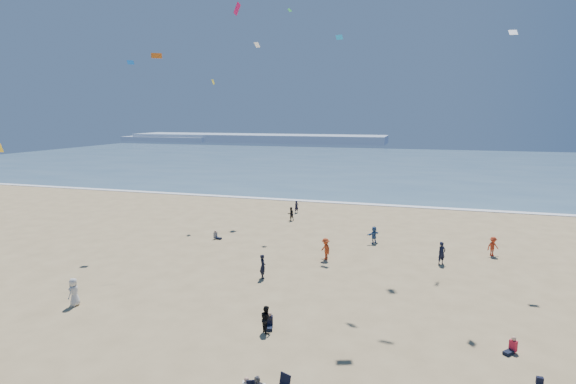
% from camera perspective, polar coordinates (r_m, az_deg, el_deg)
% --- Properties ---
extents(ocean, '(220.00, 100.00, 0.06)m').
position_cam_1_polar(ocean, '(108.80, 12.09, 3.49)').
color(ocean, '#476B84').
rests_on(ocean, ground).
extents(surf_line, '(220.00, 1.20, 0.08)m').
position_cam_1_polar(surf_line, '(59.57, 8.27, -1.45)').
color(surf_line, white).
rests_on(surf_line, ground).
extents(headland_far, '(110.00, 20.00, 3.20)m').
position_cam_1_polar(headland_far, '(195.42, -4.00, 6.84)').
color(headland_far, '#7A8EA8').
rests_on(headland_far, ground).
extents(headland_near, '(40.00, 14.00, 2.00)m').
position_cam_1_polar(headland_near, '(208.45, -14.92, 6.55)').
color(headland_near, '#7A8EA8').
rests_on(headland_near, ground).
extents(standing_flyers, '(26.92, 41.97, 1.81)m').
position_cam_1_polar(standing_flyers, '(30.46, 7.73, -10.90)').
color(standing_flyers, black).
rests_on(standing_flyers, ground).
extents(seated_group, '(23.91, 30.51, 0.84)m').
position_cam_1_polar(seated_group, '(24.63, -0.23, -17.03)').
color(seated_group, white).
rests_on(seated_group, ground).
extents(navy_bag, '(0.28, 0.18, 0.34)m').
position_cam_1_polar(navy_bag, '(23.73, 29.33, -20.17)').
color(navy_bag, black).
rests_on(navy_bag, ground).
extents(kites_aloft, '(41.76, 39.90, 30.23)m').
position_cam_1_polar(kites_aloft, '(27.33, 20.08, 15.67)').
color(kites_aloft, green).
rests_on(kites_aloft, ground).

